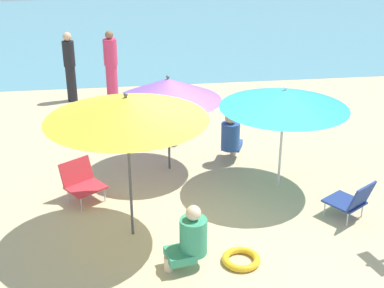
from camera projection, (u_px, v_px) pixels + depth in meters
name	position (u px, v px, depth m)	size (l,w,h in m)	color
ground_plane	(217.00, 203.00, 8.54)	(40.00, 40.00, 0.00)	#CCB789
sea_water	(153.00, 27.00, 21.65)	(40.00, 16.00, 0.01)	#5693A3
umbrella_teal	(284.00, 99.00, 8.39)	(2.07, 2.07, 1.79)	silver
umbrella_purple	(168.00, 89.00, 9.08)	(1.86, 1.86, 1.76)	#4C4C51
umbrella_yellow	(126.00, 108.00, 6.94)	(2.19, 2.19, 2.15)	#4C4C51
beach_chair_a	(82.00, 181.00, 8.52)	(0.78, 0.78, 0.64)	red
beach_chair_b	(352.00, 200.00, 7.94)	(0.74, 0.77, 0.67)	navy
beach_chair_c	(167.00, 128.00, 10.78)	(0.57, 0.59, 0.54)	navy
person_a	(190.00, 238.00, 6.83)	(0.57, 0.42, 0.91)	#389970
person_b	(231.00, 136.00, 9.75)	(0.47, 0.57, 1.00)	#2D519E
person_c	(70.00, 66.00, 12.83)	(0.28, 0.28, 1.70)	black
person_d	(111.00, 65.00, 13.02)	(0.33, 0.33, 1.69)	#DB3866
swim_ring	(241.00, 259.00, 7.07)	(0.52, 0.52, 0.09)	yellow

